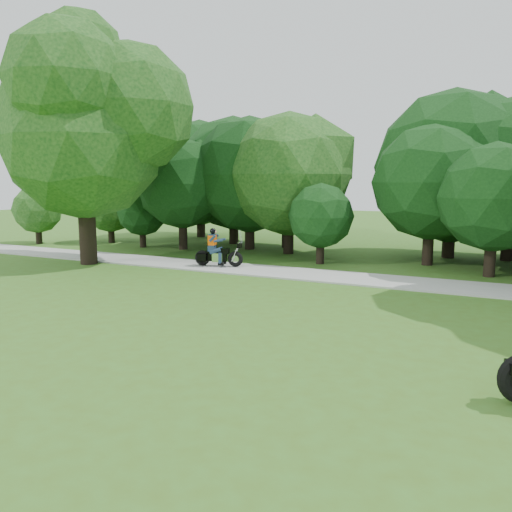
% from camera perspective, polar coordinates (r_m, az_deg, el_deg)
% --- Properties ---
extents(ground, '(100.00, 100.00, 0.00)m').
position_cam_1_polar(ground, '(10.32, -1.51, -10.30)').
color(ground, '#3E611B').
rests_on(ground, ground).
extents(walkway, '(60.00, 2.20, 0.06)m').
position_cam_1_polar(walkway, '(17.58, 10.61, -2.49)').
color(walkway, '#9B9B96').
rests_on(walkway, ground).
extents(tree_line, '(38.51, 11.81, 7.32)m').
position_cam_1_polar(tree_line, '(23.12, 20.45, 8.62)').
color(tree_line, black).
rests_on(tree_line, ground).
extents(big_tree_west, '(8.64, 6.56, 9.96)m').
position_cam_1_polar(big_tree_west, '(21.76, -18.66, 14.43)').
color(big_tree_west, black).
rests_on(big_tree_west, ground).
extents(touring_motorcycle, '(1.94, 0.89, 1.49)m').
position_cam_1_polar(touring_motorcycle, '(19.55, -4.63, 0.42)').
color(touring_motorcycle, black).
rests_on(touring_motorcycle, walkway).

